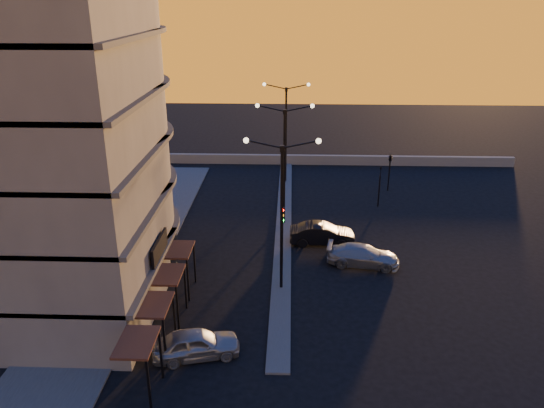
{
  "coord_description": "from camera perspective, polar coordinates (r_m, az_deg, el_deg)",
  "views": [
    {
      "loc": [
        0.48,
        -28.44,
        16.78
      ],
      "look_at": [
        -0.74,
        4.87,
        3.67
      ],
      "focal_mm": 35.0,
      "sensor_mm": 36.0,
      "label": 1
    }
  ],
  "objects": [
    {
      "name": "traffic_light_main",
      "position": [
        34.26,
        1.12,
        -2.46
      ],
      "size": [
        0.28,
        0.44,
        4.25
      ],
      "color": "black",
      "rests_on": "ground"
    },
    {
      "name": "median",
      "position": [
        41.92,
        1.27,
        -2.05
      ],
      "size": [
        1.2,
        36.0,
        0.12
      ],
      "primitive_type": "cube",
      "color": "#4B4B48",
      "rests_on": "ground"
    },
    {
      "name": "ground",
      "position": [
        33.03,
        0.99,
        -9.08
      ],
      "size": [
        120.0,
        120.0,
        0.0
      ],
      "primitive_type": "plane",
      "color": "black",
      "rests_on": "ground"
    },
    {
      "name": "car_sedan",
      "position": [
        38.48,
        5.41,
        -3.23
      ],
      "size": [
        4.67,
        1.66,
        1.53
      ],
      "primitive_type": "imported",
      "rotation": [
        0.0,
        0.0,
        1.58
      ],
      "color": "black",
      "rests_on": "ground"
    },
    {
      "name": "streetlamp_near",
      "position": [
        30.57,
        1.06,
        -0.01
      ],
      "size": [
        4.32,
        0.32,
        9.51
      ],
      "color": "black",
      "rests_on": "ground"
    },
    {
      "name": "streetlamp_mid",
      "position": [
        40.04,
        1.34,
        5.23
      ],
      "size": [
        4.32,
        0.32,
        9.51
      ],
      "color": "black",
      "rests_on": "ground"
    },
    {
      "name": "streetlamp_far",
      "position": [
        49.72,
        1.51,
        8.46
      ],
      "size": [
        4.32,
        0.32,
        9.51
      ],
      "color": "black",
      "rests_on": "ground"
    },
    {
      "name": "sidewalk_west",
      "position": [
        38.11,
        -14.94,
        -5.34
      ],
      "size": [
        5.0,
        40.0,
        0.12
      ],
      "primitive_type": "cube",
      "color": "#4B4B48",
      "rests_on": "ground"
    },
    {
      "name": "parapet",
      "position": [
        56.84,
        3.56,
        4.78
      ],
      "size": [
        44.0,
        0.5,
        1.0
      ],
      "primitive_type": "cube",
      "color": "slate",
      "rests_on": "ground"
    },
    {
      "name": "car_hatchback",
      "position": [
        27.39,
        -8.16,
        -14.65
      ],
      "size": [
        4.61,
        2.72,
        1.47
      ],
      "primitive_type": "imported",
      "rotation": [
        0.0,
        0.0,
        1.81
      ],
      "color": "#93969A",
      "rests_on": "ground"
    },
    {
      "name": "car_wagon",
      "position": [
        35.91,
        9.78,
        -5.48
      ],
      "size": [
        5.04,
        2.69,
        1.39
      ],
      "primitive_type": "imported",
      "rotation": [
        0.0,
        0.0,
        1.41
      ],
      "color": "gray",
      "rests_on": "ground"
    },
    {
      "name": "signal_east_b",
      "position": [
        49.25,
        12.61,
        4.81
      ],
      "size": [
        0.42,
        1.99,
        3.6
      ],
      "color": "black",
      "rests_on": "ground"
    },
    {
      "name": "signal_east_a",
      "position": [
        45.59,
        11.48,
        2.01
      ],
      "size": [
        0.13,
        0.16,
        3.6
      ],
      "color": "black",
      "rests_on": "ground"
    },
    {
      "name": "building",
      "position": [
        32.31,
        -25.03,
        10.83
      ],
      "size": [
        14.35,
        17.08,
        25.0
      ],
      "color": "#615B55",
      "rests_on": "ground"
    }
  ]
}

